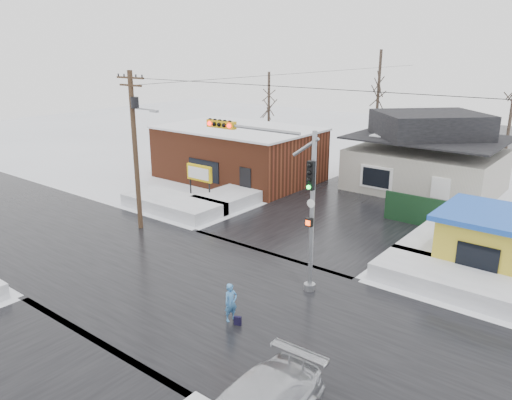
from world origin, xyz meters
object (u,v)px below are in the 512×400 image
Objects in this scene: utility_pole at (135,142)px; kiosk at (490,241)px; pedestrian at (231,303)px; traffic_signal at (281,184)px; marquee_sign at (199,174)px.

kiosk is at bearing 20.44° from utility_pole.
pedestrian is at bearing -22.65° from utility_pole.
utility_pole is 5.85× the size of pedestrian.
pedestrian is at bearing -82.20° from traffic_signal.
utility_pole reaches higher than marquee_sign.
pedestrian is (10.91, -4.55, -4.34)m from utility_pole.
kiosk is (17.43, 6.49, -3.65)m from utility_pole.
marquee_sign is 1.66× the size of pedestrian.
traffic_signal is at bearing -135.16° from kiosk.
traffic_signal is 2.75× the size of marquee_sign.
kiosk reaches higher than pedestrian.
traffic_signal is 4.55× the size of pedestrian.
utility_pole is 3.53× the size of marquee_sign.
traffic_signal is 10.43m from kiosk.
utility_pole is 12.60m from pedestrian.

